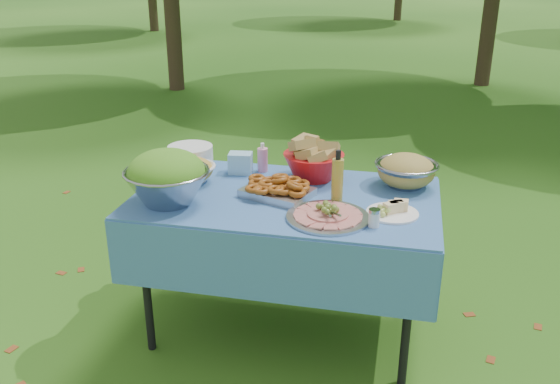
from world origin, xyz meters
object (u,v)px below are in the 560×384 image
at_px(plate_stack, 191,157).
at_px(charcuterie_platter, 328,210).
at_px(salad_bowl, 167,177).
at_px(oil_bottle, 338,176).
at_px(bread_bowl, 314,160).
at_px(picnic_table, 285,265).
at_px(pasta_bowl_steel, 406,170).

relative_size(plate_stack, charcuterie_platter, 0.66).
height_order(salad_bowl, oil_bottle, salad_bowl).
bearing_deg(charcuterie_platter, plate_stack, 148.31).
bearing_deg(bread_bowl, oil_bottle, -59.68).
distance_m(picnic_table, bread_bowl, 0.56).
xyz_separation_m(pasta_bowl_steel, oil_bottle, (-0.31, -0.27, 0.04)).
bearing_deg(plate_stack, oil_bottle, -19.82).
relative_size(pasta_bowl_steel, charcuterie_platter, 0.84).
height_order(picnic_table, charcuterie_platter, charcuterie_platter).
bearing_deg(oil_bottle, pasta_bowl_steel, 40.99).
distance_m(picnic_table, charcuterie_platter, 0.53).
relative_size(picnic_table, plate_stack, 5.92).
height_order(bread_bowl, oil_bottle, oil_bottle).
bearing_deg(picnic_table, salad_bowl, -158.64).
bearing_deg(plate_stack, pasta_bowl_steel, -1.64).
bearing_deg(picnic_table, oil_bottle, -1.95).
distance_m(charcuterie_platter, oil_bottle, 0.23).
bearing_deg(plate_stack, charcuterie_platter, -31.69).
xyz_separation_m(bread_bowl, oil_bottle, (0.16, -0.27, 0.02)).
bearing_deg(bread_bowl, salad_bowl, -142.81).
bearing_deg(salad_bowl, oil_bottle, 14.21).
height_order(picnic_table, oil_bottle, oil_bottle).
xyz_separation_m(salad_bowl, bread_bowl, (0.61, 0.47, -0.02)).
xyz_separation_m(picnic_table, pasta_bowl_steel, (0.56, 0.26, 0.46)).
bearing_deg(charcuterie_platter, bread_bowl, 106.93).
xyz_separation_m(picnic_table, plate_stack, (-0.60, 0.30, 0.44)).
distance_m(plate_stack, oil_bottle, 0.90).
height_order(plate_stack, oil_bottle, oil_bottle).
distance_m(salad_bowl, charcuterie_platter, 0.77).
relative_size(plate_stack, oil_bottle, 0.98).
height_order(salad_bowl, plate_stack, salad_bowl).
height_order(picnic_table, bread_bowl, bread_bowl).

